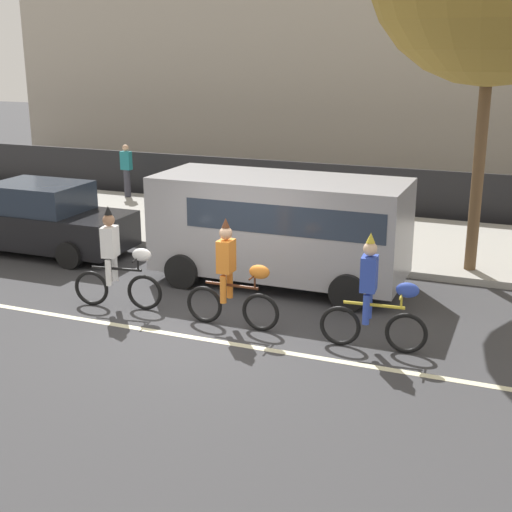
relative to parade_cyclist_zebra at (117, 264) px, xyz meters
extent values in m
plane|color=#38383A|center=(2.03, -0.27, -0.84)|extent=(80.00, 80.00, 0.00)
cube|color=beige|center=(2.03, -0.77, -0.84)|extent=(36.00, 0.14, 0.01)
cube|color=#9E9B93|center=(2.03, 6.23, -0.77)|extent=(60.00, 5.00, 0.15)
cube|color=black|center=(2.03, 9.13, -0.14)|extent=(40.00, 0.08, 1.40)
cube|color=#B2A899|center=(1.08, 17.73, 2.86)|extent=(28.00, 8.00, 7.40)
torus|color=black|center=(0.50, 0.08, -0.51)|extent=(0.67, 0.17, 0.67)
torus|color=black|center=(-0.53, -0.09, -0.51)|extent=(0.67, 0.17, 0.67)
cylinder|color=black|center=(-0.01, 0.00, -0.09)|extent=(0.96, 0.20, 0.05)
cylinder|color=black|center=(-0.16, -0.03, 0.00)|extent=(0.04, 0.04, 0.18)
cylinder|color=black|center=(0.40, 0.06, 0.02)|extent=(0.04, 0.04, 0.23)
cylinder|color=black|center=(0.40, 0.06, 0.14)|extent=(0.11, 0.50, 0.03)
ellipsoid|color=white|center=(0.48, 0.08, 0.21)|extent=(0.39, 0.25, 0.24)
cube|color=white|center=(-0.11, -0.02, 0.42)|extent=(0.29, 0.35, 0.56)
sphere|color=#9E7051|center=(-0.11, -0.02, 0.82)|extent=(0.22, 0.22, 0.22)
cone|color=black|center=(-0.11, -0.02, 1.00)|extent=(0.14, 0.14, 0.16)
cylinder|color=white|center=(-0.09, -0.16, -0.13)|extent=(0.11, 0.11, 0.48)
cylinder|color=white|center=(-0.13, 0.12, -0.13)|extent=(0.11, 0.11, 0.48)
torus|color=black|center=(2.84, -0.07, -0.51)|extent=(0.67, 0.08, 0.67)
torus|color=black|center=(1.79, -0.08, -0.51)|extent=(0.67, 0.08, 0.67)
cylinder|color=#4C2614|center=(2.32, -0.07, -0.09)|extent=(0.97, 0.06, 0.05)
cylinder|color=#4C2614|center=(2.17, -0.08, 0.00)|extent=(0.04, 0.04, 0.18)
cylinder|color=#4C2614|center=(2.74, -0.07, 0.02)|extent=(0.04, 0.04, 0.23)
cylinder|color=#4C2614|center=(2.74, -0.07, 0.14)|extent=(0.04, 0.50, 0.03)
ellipsoid|color=orange|center=(2.82, -0.07, 0.21)|extent=(0.36, 0.20, 0.24)
cube|color=orange|center=(2.22, -0.08, 0.42)|extent=(0.24, 0.32, 0.56)
sphere|color=tan|center=(2.22, -0.08, 0.82)|extent=(0.22, 0.22, 0.22)
cone|color=#4C2614|center=(2.22, -0.08, 1.00)|extent=(0.14, 0.14, 0.16)
cylinder|color=orange|center=(2.22, -0.22, -0.13)|extent=(0.11, 0.11, 0.48)
cylinder|color=orange|center=(2.22, 0.06, -0.13)|extent=(0.11, 0.11, 0.48)
torus|color=black|center=(5.31, -0.07, -0.51)|extent=(0.67, 0.12, 0.67)
torus|color=black|center=(4.26, -0.16, -0.51)|extent=(0.67, 0.12, 0.67)
cylinder|color=gold|center=(4.78, -0.11, -0.09)|extent=(0.97, 0.13, 0.05)
cylinder|color=gold|center=(4.63, -0.13, 0.00)|extent=(0.04, 0.04, 0.18)
cylinder|color=gold|center=(5.20, -0.08, 0.02)|extent=(0.04, 0.04, 0.23)
cylinder|color=gold|center=(5.20, -0.08, 0.14)|extent=(0.07, 0.50, 0.03)
ellipsoid|color=#2D47B2|center=(5.28, -0.07, 0.21)|extent=(0.38, 0.23, 0.24)
cube|color=#2D47B2|center=(4.68, -0.12, 0.42)|extent=(0.27, 0.34, 0.56)
sphere|color=beige|center=(4.68, -0.12, 0.82)|extent=(0.22, 0.22, 0.22)
cone|color=gold|center=(4.68, -0.12, 1.00)|extent=(0.14, 0.14, 0.16)
cylinder|color=#2D47B2|center=(4.69, -0.26, -0.13)|extent=(0.11, 0.11, 0.48)
cylinder|color=#2D47B2|center=(4.67, 0.02, -0.13)|extent=(0.11, 0.11, 0.48)
cube|color=#99999E|center=(2.27, 2.43, 0.39)|extent=(5.00, 2.00, 1.90)
cube|color=#283342|center=(2.67, 2.43, 0.74)|extent=(3.90, 2.02, 0.56)
cylinder|color=black|center=(3.97, 1.43, -0.49)|extent=(0.70, 0.22, 0.70)
cylinder|color=black|center=(3.97, 3.43, -0.49)|extent=(0.70, 0.22, 0.70)
cylinder|color=black|center=(0.57, 1.43, -0.49)|extent=(0.70, 0.22, 0.70)
cylinder|color=black|center=(0.57, 3.43, -0.49)|extent=(0.70, 0.22, 0.70)
cube|color=black|center=(-3.57, 2.53, -0.24)|extent=(4.10, 1.72, 0.80)
cube|color=#232D3D|center=(-3.67, 2.53, 0.48)|extent=(2.10, 1.58, 0.64)
cylinder|color=black|center=(-2.30, 1.67, -0.54)|extent=(0.60, 0.20, 0.60)
cylinder|color=black|center=(-2.30, 3.39, -0.54)|extent=(0.60, 0.20, 0.60)
cylinder|color=black|center=(-4.84, 3.39, -0.54)|extent=(0.60, 0.20, 0.60)
cylinder|color=brown|center=(5.83, 4.39, 1.54)|extent=(0.24, 0.24, 4.47)
cylinder|color=#33333D|center=(-4.83, 8.13, -0.27)|extent=(0.20, 0.20, 0.85)
cube|color=#1E727A|center=(-4.83, 8.13, 0.44)|extent=(0.32, 0.20, 0.56)
sphere|color=tan|center=(-4.83, 8.13, 0.83)|extent=(0.20, 0.20, 0.20)
camera|label=1|loc=(6.98, -10.57, 3.83)|focal=50.00mm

